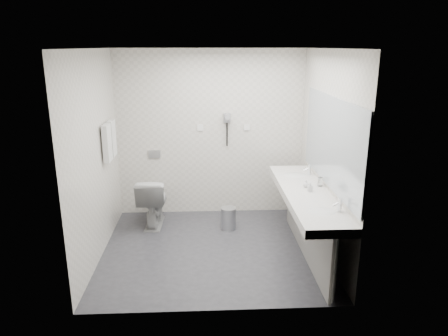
{
  "coord_description": "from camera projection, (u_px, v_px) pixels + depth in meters",
  "views": [
    {
      "loc": [
        -0.1,
        -4.88,
        2.53
      ],
      "look_at": [
        0.15,
        0.15,
        1.05
      ],
      "focal_mm": 33.42,
      "sensor_mm": 36.0,
      "label": 1
    }
  ],
  "objects": [
    {
      "name": "vanity_post_far",
      "position": [
        291.0,
        198.0,
        6.14
      ],
      "size": [
        0.06,
        0.06,
        0.75
      ],
      "primitive_type": "cylinder",
      "color": "silver",
      "rests_on": "floor"
    },
    {
      "name": "soap_bottle_b",
      "position": [
        306.0,
        184.0,
        5.13
      ],
      "size": [
        0.1,
        0.1,
        0.09
      ],
      "primitive_type": "imported",
      "rotation": [
        0.0,
        0.0,
        -0.75
      ],
      "color": "beige",
      "rests_on": "vanity_counter"
    },
    {
      "name": "soap_bottle_a",
      "position": [
        310.0,
        187.0,
        4.98
      ],
      "size": [
        0.06,
        0.06,
        0.12
      ],
      "primitive_type": "imported",
      "rotation": [
        0.0,
        0.0,
        0.09
      ],
      "color": "beige",
      "rests_on": "vanity_counter"
    },
    {
      "name": "toilet",
      "position": [
        153.0,
        201.0,
        6.05
      ],
      "size": [
        0.43,
        0.73,
        0.72
      ],
      "primitive_type": "imported",
      "rotation": [
        0.0,
        0.0,
        3.11
      ],
      "color": "white",
      "rests_on": "floor"
    },
    {
      "name": "switch_plate_a",
      "position": [
        200.0,
        128.0,
        6.24
      ],
      "size": [
        0.09,
        0.02,
        0.09
      ],
      "primitive_type": "cube",
      "color": "white",
      "rests_on": "wall_back"
    },
    {
      "name": "wall_back",
      "position": [
        210.0,
        134.0,
        6.28
      ],
      "size": [
        2.8,
        0.0,
        2.8
      ],
      "primitive_type": "plane",
      "rotation": [
        1.57,
        0.0,
        0.0
      ],
      "color": "beige",
      "rests_on": "floor"
    },
    {
      "name": "dryer_cradle",
      "position": [
        227.0,
        118.0,
        6.19
      ],
      "size": [
        0.1,
        0.04,
        0.14
      ],
      "primitive_type": "cube",
      "color": "gray",
      "rests_on": "wall_back"
    },
    {
      "name": "faucet_far",
      "position": [
        309.0,
        169.0,
        5.62
      ],
      "size": [
        0.04,
        0.04,
        0.15
      ],
      "primitive_type": "cylinder",
      "color": "silver",
      "rests_on": "vanity_counter"
    },
    {
      "name": "bin_lid",
      "position": [
        229.0,
        208.0,
        5.91
      ],
      "size": [
        0.22,
        0.22,
        0.02
      ],
      "primitive_type": "cylinder",
      "color": "#B2B5BA",
      "rests_on": "pedal_bin"
    },
    {
      "name": "wall_front",
      "position": [
        215.0,
        192.0,
        3.79
      ],
      "size": [
        2.8,
        0.0,
        2.8
      ],
      "primitive_type": "plane",
      "rotation": [
        -1.57,
        0.0,
        0.0
      ],
      "color": "beige",
      "rests_on": "floor"
    },
    {
      "name": "dryer_barrel",
      "position": [
        227.0,
        117.0,
        6.12
      ],
      "size": [
        0.08,
        0.14,
        0.08
      ],
      "primitive_type": "cylinder",
      "rotation": [
        1.57,
        0.0,
        0.0
      ],
      "color": "gray",
      "rests_on": "dryer_cradle"
    },
    {
      "name": "towel_near",
      "position": [
        107.0,
        143.0,
        5.34
      ],
      "size": [
        0.07,
        0.24,
        0.48
      ],
      "primitive_type": "cube",
      "color": "silver",
      "rests_on": "towel_rail"
    },
    {
      "name": "mirror",
      "position": [
        331.0,
        142.0,
        4.85
      ],
      "size": [
        0.02,
        2.2,
        1.05
      ],
      "primitive_type": "cube",
      "color": "#B2BCC6",
      "rests_on": "wall_right"
    },
    {
      "name": "basin_near",
      "position": [
        321.0,
        213.0,
        4.39
      ],
      "size": [
        0.4,
        0.31,
        0.05
      ],
      "primitive_type": "ellipsoid",
      "color": "white",
      "rests_on": "vanity_counter"
    },
    {
      "name": "vanity_panel",
      "position": [
        306.0,
        227.0,
        5.15
      ],
      "size": [
        0.03,
        2.15,
        0.75
      ],
      "primitive_type": "cube",
      "color": "gray",
      "rests_on": "floor"
    },
    {
      "name": "flush_plate",
      "position": [
        155.0,
        154.0,
        6.31
      ],
      "size": [
        0.18,
        0.02,
        0.12
      ],
      "primitive_type": "cube",
      "color": "#B2B5BA",
      "rests_on": "wall_back"
    },
    {
      "name": "towel_rail",
      "position": [
        107.0,
        124.0,
        5.42
      ],
      "size": [
        0.02,
        0.62,
        0.02
      ],
      "primitive_type": "cylinder",
      "rotation": [
        1.57,
        0.0,
        0.0
      ],
      "color": "silver",
      "rests_on": "wall_left"
    },
    {
      "name": "wall_left",
      "position": [
        95.0,
        157.0,
        4.97
      ],
      "size": [
        0.0,
        2.6,
        2.6
      ],
      "primitive_type": "plane",
      "rotation": [
        1.57,
        0.0,
        1.57
      ],
      "color": "beige",
      "rests_on": "floor"
    },
    {
      "name": "basin_far",
      "position": [
        295.0,
        176.0,
        5.64
      ],
      "size": [
        0.4,
        0.31,
        0.05
      ],
      "primitive_type": "ellipsoid",
      "color": "white",
      "rests_on": "vanity_counter"
    },
    {
      "name": "faucet_near",
      "position": [
        340.0,
        205.0,
        4.38
      ],
      "size": [
        0.04,
        0.04,
        0.15
      ],
      "primitive_type": "cylinder",
      "color": "silver",
      "rests_on": "vanity_counter"
    },
    {
      "name": "vanity_counter",
      "position": [
        306.0,
        195.0,
        5.02
      ],
      "size": [
        0.55,
        2.2,
        0.1
      ],
      "primitive_type": "cube",
      "color": "silver",
      "rests_on": "floor"
    },
    {
      "name": "ceiling",
      "position": [
        211.0,
        48.0,
        4.68
      ],
      "size": [
        2.8,
        2.8,
        0.0
      ],
      "primitive_type": "plane",
      "rotation": [
        3.14,
        0.0,
        0.0
      ],
      "color": "silver",
      "rests_on": "wall_back"
    },
    {
      "name": "switch_plate_b",
      "position": [
        247.0,
        127.0,
        6.27
      ],
      "size": [
        0.09,
        0.02,
        0.09
      ],
      "primitive_type": "cube",
      "color": "white",
      "rests_on": "wall_back"
    },
    {
      "name": "glass_left",
      "position": [
        320.0,
        182.0,
        5.17
      ],
      "size": [
        0.07,
        0.07,
        0.11
      ],
      "primitive_type": "cylinder",
      "rotation": [
        0.0,
        0.0,
        -0.28
      ],
      "color": "silver",
      "rests_on": "vanity_counter"
    },
    {
      "name": "towel_far",
      "position": [
        112.0,
        138.0,
        5.61
      ],
      "size": [
        0.07,
        0.24,
        0.48
      ],
      "primitive_type": "cube",
      "color": "silver",
      "rests_on": "towel_rail"
    },
    {
      "name": "floor",
      "position": [
        213.0,
        249.0,
        5.39
      ],
      "size": [
        2.8,
        2.8,
        0.0
      ],
      "primitive_type": "plane",
      "color": "#2D2C32",
      "rests_on": "ground"
    },
    {
      "name": "pedal_bin",
      "position": [
        229.0,
        219.0,
        5.96
      ],
      "size": [
        0.27,
        0.27,
        0.3
      ],
      "primitive_type": "cylinder",
      "rotation": [
        0.0,
        0.0,
        -0.29
      ],
      "color": "#B2B5BA",
      "rests_on": "floor"
    },
    {
      "name": "dryer_cord",
      "position": [
        227.0,
        134.0,
        6.25
      ],
      "size": [
        0.02,
        0.02,
        0.35
      ],
      "primitive_type": "cylinder",
      "color": "black",
      "rests_on": "dryer_cradle"
    },
    {
      "name": "wall_right",
      "position": [
        326.0,
        154.0,
        5.1
      ],
      "size": [
        0.0,
        2.6,
        2.6
      ],
      "primitive_type": "plane",
      "rotation": [
        1.57,
        0.0,
        -1.57
      ],
      "color": "beige",
      "rests_on": "floor"
    },
    {
      "name": "vanity_post_near",
      "position": [
        334.0,
        271.0,
        4.15
      ],
      "size": [
        0.06,
        0.06,
        0.75
      ],
      "primitive_type": "cylinder",
      "color": "silver",
      "rests_on": "floor"
    }
  ]
}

